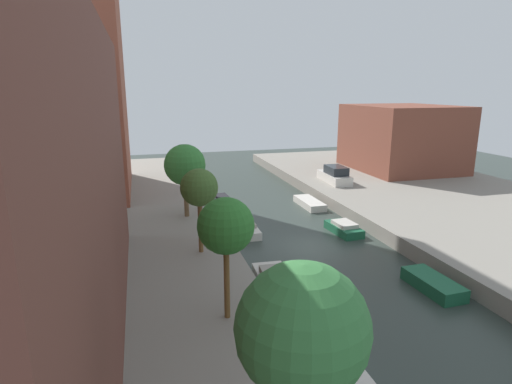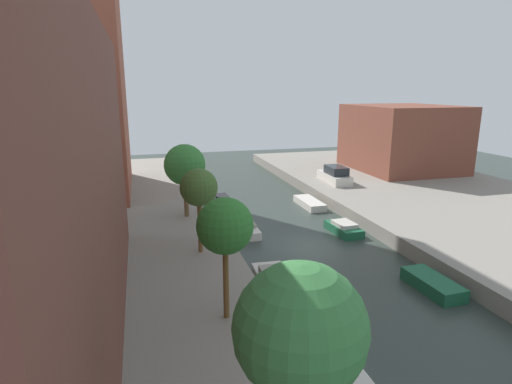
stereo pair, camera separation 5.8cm
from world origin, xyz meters
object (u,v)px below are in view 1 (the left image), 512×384
Objects in this scene: street_tree_2 at (199,188)px; moored_boat_right_2 at (433,284)px; street_tree_1 at (226,227)px; moored_boat_right_3 at (344,228)px; apartment_tower_far at (55,34)px; moored_boat_left_4 at (222,201)px; moored_boat_left_1 at (339,374)px; parked_car at (335,175)px; street_tree_0 at (302,331)px; moored_boat_left_3 at (245,228)px; moored_boat_left_2 at (275,281)px; low_block_right at (402,138)px; moored_boat_right_4 at (310,203)px; street_tree_3 at (185,165)px.

street_tree_2 reaches higher than moored_boat_right_2.
moored_boat_right_3 is (10.45, 10.34, -4.44)m from street_tree_1.
moored_boat_left_4 is (12.62, -4.19, -13.74)m from apartment_tower_far.
parked_car is at bearing 64.53° from moored_boat_left_1.
moored_boat_left_1 is at bearing -115.47° from parked_car.
street_tree_0 reaches higher than moored_boat_left_4.
moored_boat_left_2 is at bearing -94.16° from moored_boat_left_3.
low_block_right is 17.03m from moored_boat_right_4.
apartment_tower_far is 5.54× the size of street_tree_2.
moored_boat_right_3 is at bearing -54.59° from moored_boat_left_4.
moored_boat_right_2 is (7.11, -18.48, -0.01)m from moored_boat_left_4.
moored_boat_right_2 is at bearing -16.31° from moored_boat_left_2.
street_tree_0 is at bearing -100.82° from moored_boat_left_3.
street_tree_3 is at bearing 90.00° from street_tree_1.
moored_boat_left_1 is 0.78× the size of moored_boat_right_4.
street_tree_2 is (-25.07, -18.44, 0.13)m from low_block_right.
moored_boat_right_2 is 15.95m from moored_boat_right_4.
moored_boat_left_3 is (0.64, 15.85, 0.07)m from moored_boat_left_1.
parked_car is 1.40× the size of moored_boat_right_2.
street_tree_3 is at bearing 130.33° from moored_boat_right_2.
low_block_right reaches higher than moored_boat_left_3.
street_tree_3 reaches higher than moored_boat_right_2.
moored_boat_left_4 is at bearing 82.38° from street_tree_0.
moored_boat_left_1 is at bearing -90.01° from moored_boat_left_2.
parked_car is at bearing 38.79° from moored_boat_left_3.
parked_car is at bearing 43.41° from moored_boat_right_4.
street_tree_1 is 6.57m from moored_boat_left_1.
moored_boat_left_2 reaches higher than moored_boat_left_3.
street_tree_2 is at bearing -136.67° from moored_boat_right_4.
moored_boat_left_1 is at bearing -147.31° from moored_boat_right_2.
street_tree_0 is at bearing -139.82° from moored_boat_right_2.
moored_boat_left_4 is 19.80m from moored_boat_right_2.
low_block_right reaches higher than moored_boat_left_2.
street_tree_3 is (0.00, 21.85, -0.43)m from street_tree_0.
moored_boat_left_4 reaches higher than moored_boat_right_4.
street_tree_2 is at bearing 132.09° from moored_boat_left_2.
moored_boat_left_1 is 7.11m from moored_boat_left_2.
apartment_tower_far is at bearing 161.62° from moored_boat_left_4.
moored_boat_right_4 is (10.79, 25.07, -4.82)m from street_tree_0.
parked_car is 21.36m from moored_boat_left_2.
street_tree_2 is at bearing -143.66° from low_block_right.
moored_boat_left_3 is (0.64, 8.74, -0.09)m from moored_boat_left_2.
moored_boat_left_1 is (3.20, -3.51, -4.53)m from street_tree_1.
moored_boat_right_4 is at bearing -18.84° from apartment_tower_far.
street_tree_0 is 21.00m from moored_boat_left_3.
low_block_right is at bearing 45.16° from moored_boat_left_2.
parked_car is at bearing 7.45° from moored_boat_left_4.
street_tree_0 is 1.37× the size of moored_boat_left_4.
parked_car is 1.51× the size of moored_boat_left_1.
low_block_right is at bearing 46.20° from moored_boat_right_3.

